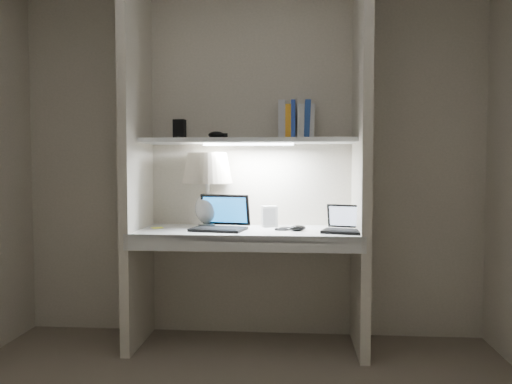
# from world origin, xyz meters

# --- Properties ---
(back_wall) EXTENTS (3.20, 0.01, 2.50)m
(back_wall) POSITION_xyz_m (0.00, 1.50, 1.25)
(back_wall) COLOR beige
(back_wall) RESTS_ON floor
(alcove_panel_left) EXTENTS (0.06, 0.55, 2.50)m
(alcove_panel_left) POSITION_xyz_m (-0.73, 1.23, 1.25)
(alcove_panel_left) COLOR beige
(alcove_panel_left) RESTS_ON floor
(alcove_panel_right) EXTENTS (0.06, 0.55, 2.50)m
(alcove_panel_right) POSITION_xyz_m (0.73, 1.23, 1.25)
(alcove_panel_right) COLOR beige
(alcove_panel_right) RESTS_ON floor
(desk) EXTENTS (1.40, 0.55, 0.04)m
(desk) POSITION_xyz_m (0.00, 1.23, 0.75)
(desk) COLOR white
(desk) RESTS_ON alcove_panel_left
(desk_apron) EXTENTS (1.46, 0.03, 0.10)m
(desk_apron) POSITION_xyz_m (0.00, 0.96, 0.72)
(desk_apron) COLOR silver
(desk_apron) RESTS_ON desk
(shelf) EXTENTS (1.40, 0.36, 0.03)m
(shelf) POSITION_xyz_m (0.00, 1.32, 1.35)
(shelf) COLOR silver
(shelf) RESTS_ON back_wall
(strip_light) EXTENTS (0.60, 0.04, 0.02)m
(strip_light) POSITION_xyz_m (0.00, 1.32, 1.33)
(strip_light) COLOR white
(strip_light) RESTS_ON shelf
(table_lamp) EXTENTS (0.34, 0.34, 0.50)m
(table_lamp) POSITION_xyz_m (-0.29, 1.38, 1.11)
(table_lamp) COLOR white
(table_lamp) RESTS_ON desk
(laptop_main) EXTENTS (0.38, 0.34, 0.23)m
(laptop_main) POSITION_xyz_m (-0.17, 1.22, 0.82)
(laptop_main) COLOR black
(laptop_main) RESTS_ON desk
(laptop_netbook) EXTENTS (0.32, 0.29, 0.17)m
(laptop_netbook) POSITION_xyz_m (0.63, 1.16, 0.81)
(laptop_netbook) COLOR black
(laptop_netbook) RESTS_ON desk
(speaker) EXTENTS (0.12, 0.10, 0.14)m
(speaker) POSITION_xyz_m (0.14, 1.39, 0.84)
(speaker) COLOR silver
(speaker) RESTS_ON desk
(mouse) EXTENTS (0.12, 0.10, 0.04)m
(mouse) POSITION_xyz_m (0.33, 1.18, 0.79)
(mouse) COLOR black
(mouse) RESTS_ON desk
(cable_coil) EXTENTS (0.14, 0.14, 0.01)m
(cable_coil) POSITION_xyz_m (0.26, 1.24, 0.78)
(cable_coil) COLOR black
(cable_coil) RESTS_ON desk
(sticky_note) EXTENTS (0.10, 0.10, 0.00)m
(sticky_note) POSITION_xyz_m (-0.61, 1.26, 0.77)
(sticky_note) COLOR #F1F633
(sticky_note) RESTS_ON desk
(book_row) EXTENTS (0.24, 0.17, 0.26)m
(book_row) POSITION_xyz_m (0.32, 1.40, 1.49)
(book_row) COLOR #BCBCBC
(book_row) RESTS_ON shelf
(shelf_box) EXTENTS (0.08, 0.06, 0.13)m
(shelf_box) POSITION_xyz_m (-0.48, 1.37, 1.43)
(shelf_box) COLOR black
(shelf_box) RESTS_ON shelf
(shelf_gadget) EXTENTS (0.13, 0.10, 0.05)m
(shelf_gadget) POSITION_xyz_m (-0.21, 1.31, 1.39)
(shelf_gadget) COLOR black
(shelf_gadget) RESTS_ON shelf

